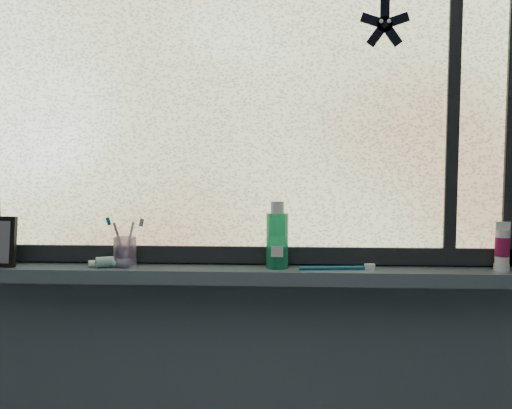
{
  "coord_description": "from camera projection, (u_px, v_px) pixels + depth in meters",
  "views": [
    {
      "loc": [
        0.12,
        -0.41,
        1.34
      ],
      "look_at": [
        0.04,
        1.05,
        1.22
      ],
      "focal_mm": 40.0,
      "sensor_mm": 36.0,
      "label": 1
    }
  ],
  "objects": [
    {
      "name": "wall_back",
      "position": [
        246.0,
        187.0,
        1.72
      ],
      "size": [
        3.0,
        0.01,
        2.5
      ],
      "primitive_type": "cube",
      "color": "#9EA3A8",
      "rests_on": "ground"
    },
    {
      "name": "cream_tube",
      "position": [
        502.0,
        245.0,
        1.61
      ],
      "size": [
        0.05,
        0.05,
        0.1
      ],
      "primitive_type": "cylinder",
      "rotation": [
        0.0,
        0.0,
        0.42
      ],
      "color": "silver",
      "rests_on": "windowsill"
    },
    {
      "name": "windowsill",
      "position": [
        245.0,
        274.0,
        1.67
      ],
      "size": [
        1.62,
        0.14,
        0.04
      ],
      "primitive_type": "cube",
      "color": "#495762",
      "rests_on": "wall_back"
    },
    {
      "name": "window_pane",
      "position": [
        245.0,
        93.0,
        1.68
      ],
      "size": [
        1.5,
        0.01,
        1.0
      ],
      "primitive_type": "cube",
      "color": "silver",
      "rests_on": "wall_back"
    },
    {
      "name": "toothbrush_cup",
      "position": [
        125.0,
        252.0,
        1.68
      ],
      "size": [
        0.08,
        0.08,
        0.09
      ],
      "primitive_type": "cylinder",
      "rotation": [
        0.0,
        0.0,
        0.34
      ],
      "color": "#A58BB9",
      "rests_on": "windowsill"
    },
    {
      "name": "mouthwash_bottle",
      "position": [
        277.0,
        235.0,
        1.65
      ],
      "size": [
        0.08,
        0.08,
        0.16
      ],
      "primitive_type": "cylinder",
      "rotation": [
        0.0,
        0.0,
        0.23
      ],
      "color": "#1FA068",
      "rests_on": "windowsill"
    },
    {
      "name": "frame_mullion",
      "position": [
        453.0,
        92.0,
        1.64
      ],
      "size": [
        0.03,
        0.03,
        1.0
      ],
      "primitive_type": "cube",
      "color": "black",
      "rests_on": "wall_back"
    },
    {
      "name": "toothbrush_lying",
      "position": [
        332.0,
        267.0,
        1.63
      ],
      "size": [
        0.24,
        0.05,
        0.02
      ],
      "primitive_type": null,
      "rotation": [
        0.0,
        0.0,
        0.1
      ],
      "color": "#0D5C7B",
      "rests_on": "windowsill"
    },
    {
      "name": "toothpaste_tube",
      "position": [
        112.0,
        262.0,
        1.66
      ],
      "size": [
        0.18,
        0.09,
        0.03
      ],
      "primitive_type": null,
      "rotation": [
        0.0,
        0.0,
        0.35
      ],
      "color": "silver",
      "rests_on": "windowsill"
    },
    {
      "name": "starfish_sticker",
      "position": [
        385.0,
        24.0,
        1.63
      ],
      "size": [
        0.15,
        0.02,
        0.15
      ],
      "primitive_type": null,
      "color": "black",
      "rests_on": "window_pane"
    },
    {
      "name": "frame_bottom",
      "position": [
        246.0,
        254.0,
        1.71
      ],
      "size": [
        1.6,
        0.03,
        0.05
      ],
      "primitive_type": "cube",
      "color": "black",
      "rests_on": "windowsill"
    }
  ]
}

